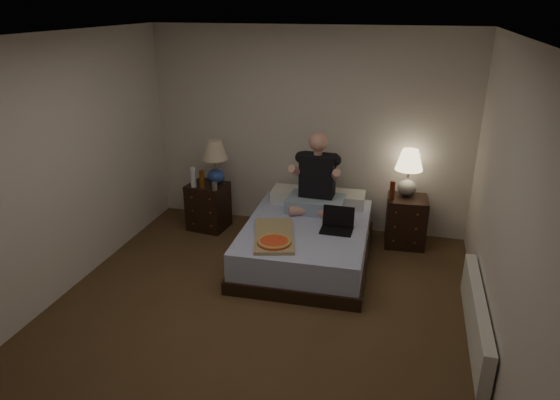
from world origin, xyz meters
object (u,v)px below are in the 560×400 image
(pizza_box, at_px, (274,243))
(radiator, at_px, (476,317))
(laptop, at_px, (337,221))
(nightstand_right, at_px, (406,221))
(beer_bottle_right, at_px, (392,190))
(soda_can, at_px, (215,186))
(bed, at_px, (306,242))
(lamp_left, at_px, (215,162))
(person, at_px, (317,173))
(water_bottle, at_px, (193,177))
(nightstand_left, at_px, (208,206))
(beer_bottle_left, at_px, (202,179))
(lamp_right, at_px, (408,173))

(pizza_box, distance_m, radiator, 1.98)
(laptop, height_order, pizza_box, laptop)
(nightstand_right, xyz_separation_m, beer_bottle_right, (-0.19, -0.10, 0.42))
(soda_can, distance_m, radiator, 3.27)
(bed, bearing_deg, laptop, -16.57)
(bed, distance_m, beer_bottle_right, 1.17)
(lamp_left, height_order, beer_bottle_right, lamp_left)
(bed, relative_size, radiator, 1.11)
(bed, xyz_separation_m, person, (0.02, 0.43, 0.69))
(water_bottle, bearing_deg, radiator, -23.37)
(bed, distance_m, laptop, 0.50)
(nightstand_left, height_order, radiator, nightstand_left)
(bed, xyz_separation_m, soda_can, (-1.23, 0.37, 0.43))
(nightstand_right, bearing_deg, beer_bottle_left, -176.98)
(nightstand_right, height_order, person, person)
(soda_can, xyz_separation_m, person, (1.25, 0.06, 0.26))
(water_bottle, bearing_deg, beer_bottle_right, 4.23)
(nightstand_right, distance_m, laptop, 1.10)
(lamp_right, bearing_deg, beer_bottle_right, -129.88)
(lamp_right, relative_size, laptop, 1.65)
(soda_can, bearing_deg, pizza_box, -43.65)
(laptop, relative_size, pizza_box, 0.45)
(bed, distance_m, lamp_right, 1.46)
(beer_bottle_right, bearing_deg, pizza_box, -132.37)
(nightstand_right, height_order, soda_can, soda_can)
(beer_bottle_left, bearing_deg, pizza_box, -39.96)
(nightstand_left, xyz_separation_m, nightstand_right, (2.47, 0.15, 0.00))
(soda_can, relative_size, radiator, 0.06)
(water_bottle, relative_size, radiator, 0.16)
(bed, xyz_separation_m, lamp_left, (-1.30, 0.61, 0.66))
(bed, height_order, laptop, laptop)
(bed, height_order, soda_can, soda_can)
(person, bearing_deg, pizza_box, -100.77)
(nightstand_right, xyz_separation_m, person, (-1.05, -0.26, 0.61))
(bed, height_order, lamp_left, lamp_left)
(water_bottle, bearing_deg, soda_can, -7.96)
(nightstand_right, bearing_deg, nightstand_left, 179.86)
(laptop, bearing_deg, soda_can, 163.65)
(bed, xyz_separation_m, nightstand_left, (-1.40, 0.54, 0.08))
(person, bearing_deg, soda_can, -175.67)
(lamp_left, bearing_deg, water_bottle, -139.17)
(lamp_right, height_order, person, person)
(lamp_left, height_order, soda_can, lamp_left)
(nightstand_right, distance_m, beer_bottle_right, 0.47)
(water_bottle, height_order, soda_can, water_bottle)
(soda_can, bearing_deg, nightstand_left, 135.56)
(beer_bottle_right, height_order, laptop, beer_bottle_right)
(water_bottle, bearing_deg, pizza_box, -37.62)
(soda_can, bearing_deg, bed, -16.85)
(lamp_left, relative_size, soda_can, 5.60)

